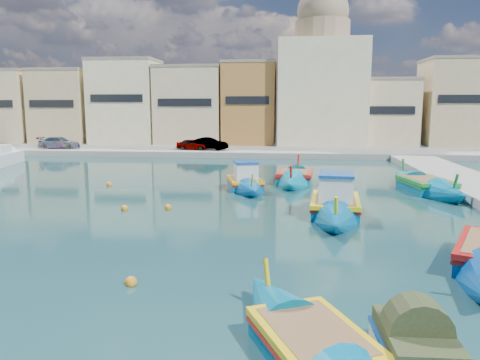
% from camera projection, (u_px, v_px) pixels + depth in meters
% --- Properties ---
extents(ground, '(160.00, 160.00, 0.00)m').
position_uv_depth(ground, '(125.00, 236.00, 18.80)').
color(ground, '#113433').
rests_on(ground, ground).
extents(north_quay, '(80.00, 8.00, 0.60)m').
position_uv_depth(north_quay, '(229.00, 152.00, 50.17)').
color(north_quay, gray).
rests_on(north_quay, ground).
extents(north_townhouses, '(83.20, 7.87, 10.19)m').
position_uv_depth(north_townhouses, '(293.00, 107.00, 55.94)').
color(north_townhouses, '#CDB88D').
rests_on(north_townhouses, ground).
extents(church_block, '(10.00, 10.00, 19.10)m').
position_uv_depth(church_block, '(321.00, 78.00, 55.67)').
color(church_block, beige).
rests_on(church_block, ground).
extents(parked_cars, '(20.69, 2.18, 1.29)m').
position_uv_depth(parked_cars, '(137.00, 143.00, 49.60)').
color(parked_cars, '#4C1919').
rests_on(parked_cars, north_quay).
extents(luzzu_turquoise_cabin, '(3.02, 10.10, 3.20)m').
position_uv_depth(luzzu_turquoise_cabin, '(335.00, 206.00, 22.57)').
color(luzzu_turquoise_cabin, '#005D9A').
rests_on(luzzu_turquoise_cabin, ground).
extents(luzzu_blue_cabin, '(3.76, 7.96, 2.74)m').
position_uv_depth(luzzu_blue_cabin, '(245.00, 184.00, 29.40)').
color(luzzu_blue_cabin, '#005CA9').
rests_on(luzzu_blue_cabin, ground).
extents(luzzu_cyan_mid, '(3.86, 9.82, 2.83)m').
position_uv_depth(luzzu_cyan_mid, '(426.00, 187.00, 28.45)').
color(luzzu_cyan_mid, '#006C9E').
rests_on(luzzu_cyan_mid, ground).
extents(luzzu_green, '(2.95, 8.80, 2.72)m').
position_uv_depth(luzzu_green, '(295.00, 178.00, 31.83)').
color(luzzu_green, '#0082A5').
rests_on(luzzu_green, ground).
extents(luzzu_cyan_south, '(4.69, 7.42, 2.28)m').
position_uv_depth(luzzu_cyan_south, '(313.00, 348.00, 9.62)').
color(luzzu_cyan_south, '#006B9B').
rests_on(luzzu_cyan_south, ground).
extents(tender_near, '(1.47, 2.60, 1.26)m').
position_uv_depth(tender_near, '(416.00, 349.00, 9.32)').
color(tender_near, beige).
rests_on(tender_near, ground).
extents(yacht_north, '(4.12, 9.27, 11.96)m').
position_uv_depth(yacht_north, '(5.00, 158.00, 42.74)').
color(yacht_north, white).
rests_on(yacht_north, ground).
extents(mooring_buoys, '(21.35, 21.83, 0.36)m').
position_uv_depth(mooring_buoys, '(220.00, 204.00, 24.43)').
color(mooring_buoys, orange).
rests_on(mooring_buoys, ground).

